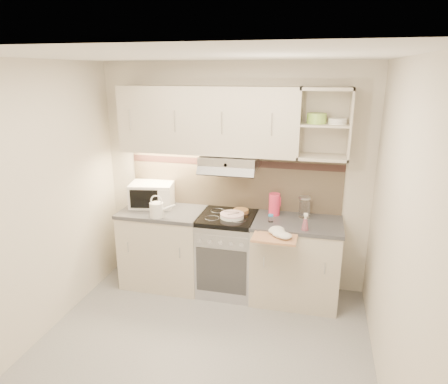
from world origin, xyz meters
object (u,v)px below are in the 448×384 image
object	(u,v)px
microwave	(152,194)
cutting_board	(275,236)
spray_bottle	(305,223)
glass_jar	(304,207)
electric_range	(227,253)
watering_can	(157,209)
plate_stack	(232,215)
pink_pitcher	(274,204)

from	to	relation	value
microwave	cutting_board	distance (m)	1.56
spray_bottle	glass_jar	bearing A→B (deg)	87.14
electric_range	watering_can	size ratio (longest dim) A/B	3.14
electric_range	spray_bottle	size ratio (longest dim) A/B	4.77
watering_can	cutting_board	distance (m)	1.29
electric_range	microwave	world-z (taller)	microwave
microwave	glass_jar	xyz separation A→B (m)	(1.72, 0.03, -0.02)
microwave	plate_stack	bearing A→B (deg)	-20.23
microwave	pink_pitcher	world-z (taller)	microwave
watering_can	pink_pitcher	xyz separation A→B (m)	(1.20, 0.36, 0.03)
plate_stack	glass_jar	bearing A→B (deg)	14.67
cutting_board	plate_stack	bearing A→B (deg)	149.13
pink_pitcher	spray_bottle	xyz separation A→B (m)	(0.35, -0.36, -0.05)
pink_pitcher	spray_bottle	size ratio (longest dim) A/B	1.27
glass_jar	microwave	bearing A→B (deg)	-179.14
microwave	cutting_board	size ratio (longest dim) A/B	1.27
plate_stack	glass_jar	xyz separation A→B (m)	(0.74, 0.19, 0.09)
plate_stack	spray_bottle	distance (m)	0.79
pink_pitcher	glass_jar	world-z (taller)	pink_pitcher
microwave	pink_pitcher	size ratio (longest dim) A/B	2.24
pink_pitcher	cutting_board	size ratio (longest dim) A/B	0.57
microwave	plate_stack	xyz separation A→B (m)	(0.98, -0.17, -0.11)
plate_stack	pink_pitcher	size ratio (longest dim) A/B	1.06
plate_stack	spray_bottle	size ratio (longest dim) A/B	1.35
pink_pitcher	microwave	bearing A→B (deg)	157.63
spray_bottle	plate_stack	bearing A→B (deg)	160.62
plate_stack	cutting_board	xyz separation A→B (m)	(0.50, -0.31, -0.05)
microwave	plate_stack	world-z (taller)	microwave
electric_range	watering_can	distance (m)	0.92
watering_can	spray_bottle	distance (m)	1.55
electric_range	spray_bottle	bearing A→B (deg)	-14.81
cutting_board	watering_can	bearing A→B (deg)	174.65
electric_range	microwave	bearing A→B (deg)	172.81
electric_range	watering_can	bearing A→B (deg)	-163.00
plate_stack	pink_pitcher	xyz separation A→B (m)	(0.43, 0.20, 0.10)
watering_can	glass_jar	bearing A→B (deg)	5.76
glass_jar	spray_bottle	world-z (taller)	glass_jar
plate_stack	microwave	bearing A→B (deg)	170.24
watering_can	spray_bottle	bearing A→B (deg)	-7.63
pink_pitcher	electric_range	bearing A→B (deg)	172.86
electric_range	cutting_board	world-z (taller)	electric_range
watering_can	cutting_board	xyz separation A→B (m)	(1.28, -0.15, -0.12)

